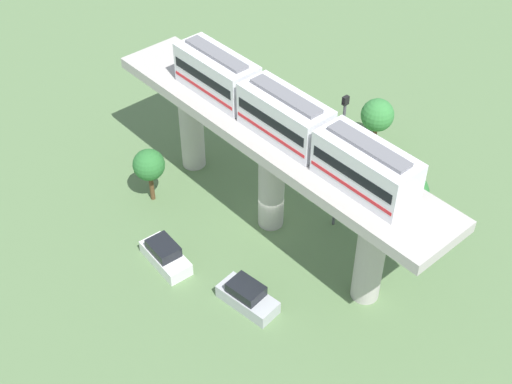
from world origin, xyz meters
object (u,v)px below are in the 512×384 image
object	(u,v)px
train	(285,117)
parked_car_silver	(247,297)
tree_far_corner	(149,165)
tree_mid_lot	(377,115)
parked_car_white	(165,255)
tree_near_viaduct	(405,194)
signal_post	(340,159)

from	to	relation	value
train	parked_car_silver	size ratio (longest dim) A/B	4.67
tree_far_corner	tree_mid_lot	bearing A→B (deg)	-20.90
parked_car_white	tree_near_viaduct	size ratio (longest dim) A/B	0.81
tree_far_corner	train	bearing A→B (deg)	-61.29
signal_post	parked_car_silver	bearing A→B (deg)	-171.11
tree_mid_lot	train	bearing A→B (deg)	-169.75
parked_car_silver	tree_far_corner	bearing A→B (deg)	76.42
tree_mid_lot	signal_post	bearing A→B (deg)	-155.22
parked_car_silver	tree_mid_lot	world-z (taller)	tree_mid_lot
parked_car_silver	tree_far_corner	xyz separation A→B (m)	(1.42, 12.85, 2.60)
parked_car_silver	tree_far_corner	size ratio (longest dim) A/B	0.95
tree_near_viaduct	tree_far_corner	world-z (taller)	tree_near_viaduct
train	parked_car_silver	world-z (taller)	train
train	tree_mid_lot	xyz separation A→B (m)	(12.97, 2.35, -7.14)
train	parked_car_silver	xyz separation A→B (m)	(-6.48, -3.62, -9.53)
parked_car_silver	parked_car_white	distance (m)	6.90
parked_car_white	tree_far_corner	distance (m)	7.48
parked_car_white	tree_near_viaduct	bearing A→B (deg)	-26.88
parked_car_white	signal_post	world-z (taller)	signal_post
tree_near_viaduct	signal_post	xyz separation A→B (m)	(-3.14, 3.70, 2.58)
tree_mid_lot	tree_far_corner	xyz separation A→B (m)	(-18.03, 6.89, 0.20)
parked_car_silver	tree_mid_lot	xyz separation A→B (m)	(19.45, 5.96, 2.39)
tree_near_viaduct	tree_far_corner	distance (m)	18.97
tree_near_viaduct	signal_post	distance (m)	5.50
parked_car_white	tree_mid_lot	bearing A→B (deg)	1.89
parked_car_silver	tree_near_viaduct	bearing A→B (deg)	-16.66
train	tree_far_corner	size ratio (longest dim) A/B	4.45
signal_post	parked_car_white	bearing A→B (deg)	156.48
train	parked_car_white	distance (m)	13.01
tree_far_corner	signal_post	world-z (taller)	signal_post
train	parked_car_white	xyz separation A→B (m)	(-8.33, 3.03, -9.53)
train	parked_car_silver	bearing A→B (deg)	-150.82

